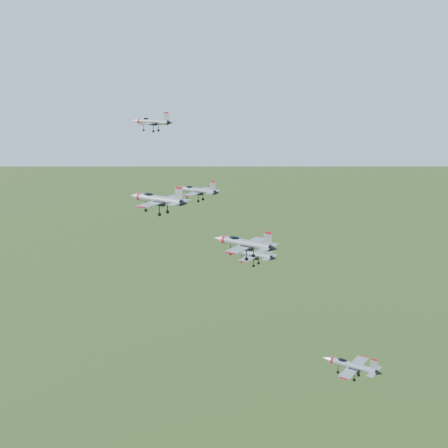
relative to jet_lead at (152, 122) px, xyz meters
The scene contains 6 objects.
jet_lead is the anchor object (origin of this frame).
jet_left_high 24.08m from the jet_lead, 22.71° to the right, with size 11.13×9.25×2.97m.
jet_right_high 46.18m from the jet_lead, 48.23° to the right, with size 12.27×10.11×3.28m.
jet_left_low 42.77m from the jet_lead, 16.13° to the right, with size 11.16×9.17×2.99m.
jet_right_low 46.70m from the jet_lead, 26.75° to the right, with size 13.66×11.24×3.66m.
jet_trail 72.12m from the jet_lead, 14.35° to the right, with size 11.49×9.44×3.08m.
Camera 1 is at (70.79, -100.83, 170.19)m, focal length 50.00 mm.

